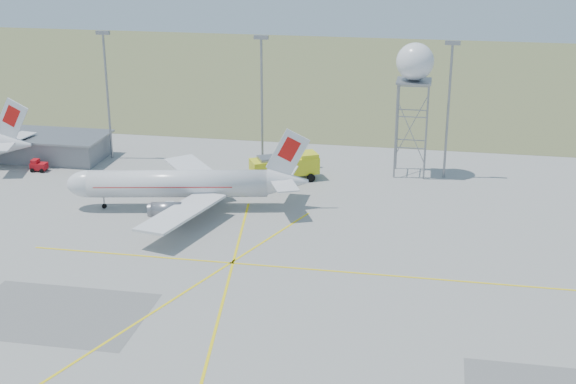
% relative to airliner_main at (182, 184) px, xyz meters
% --- Properties ---
extents(grass_strip, '(400.00, 120.00, 0.03)m').
position_rel_airliner_main_xyz_m(grass_strip, '(16.64, 93.91, -3.39)').
color(grass_strip, '#566839').
rests_on(grass_strip, ground).
extents(building_grey, '(19.00, 10.00, 3.90)m').
position_rel_airliner_main_xyz_m(building_grey, '(-28.36, 17.91, -1.43)').
color(building_grey, slate).
rests_on(building_grey, ground).
extents(mast_a, '(2.20, 0.50, 20.50)m').
position_rel_airliner_main_xyz_m(mast_a, '(-18.36, 19.91, 8.67)').
color(mast_a, gray).
rests_on(mast_a, ground).
extents(mast_b, '(2.20, 0.50, 20.50)m').
position_rel_airliner_main_xyz_m(mast_b, '(6.64, 19.91, 8.67)').
color(mast_b, gray).
rests_on(mast_b, ground).
extents(mast_c, '(2.20, 0.50, 20.50)m').
position_rel_airliner_main_xyz_m(mast_c, '(34.64, 19.91, 8.67)').
color(mast_c, gray).
rests_on(mast_c, ground).
extents(airliner_main, '(32.51, 31.15, 11.10)m').
position_rel_airliner_main_xyz_m(airliner_main, '(0.00, 0.00, 0.00)').
color(airliner_main, silver).
rests_on(airliner_main, ground).
extents(radar_tower, '(5.52, 5.52, 19.97)m').
position_rel_airliner_main_xyz_m(radar_tower, '(29.45, 20.56, 7.80)').
color(radar_tower, gray).
rests_on(radar_tower, ground).
extents(fire_truck, '(10.43, 7.65, 4.01)m').
position_rel_airliner_main_xyz_m(fire_truck, '(11.54, 14.04, -1.48)').
color(fire_truck, '#CBCE18').
rests_on(fire_truck, ground).
extents(baggage_tug, '(2.46, 2.00, 1.86)m').
position_rel_airliner_main_xyz_m(baggage_tug, '(-26.83, 11.32, -2.70)').
color(baggage_tug, '#AF0C13').
rests_on(baggage_tug, ground).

